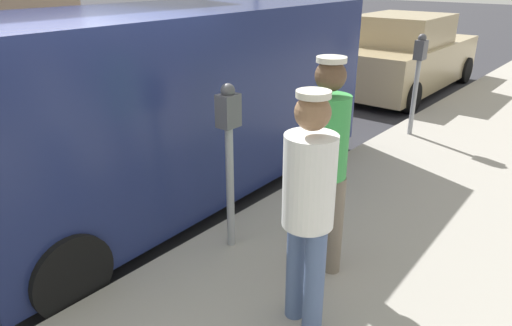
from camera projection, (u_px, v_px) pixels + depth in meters
ground_plane at (81, 241)px, 4.64m from camera, size 80.00×80.00×0.00m
parking_meter_near at (229, 140)px, 3.93m from camera, size 0.14×0.18×1.52m
parking_meter_far at (418, 68)px, 6.83m from camera, size 0.14×0.18×1.52m
pedestrian_in_green at (326, 155)px, 3.60m from camera, size 0.35×0.34×1.79m
pedestrian_in_white at (308, 202)px, 2.97m from camera, size 0.34×0.34×1.72m
parked_van at (175, 98)px, 5.32m from camera, size 2.27×5.26×2.15m
parked_sedan_ahead at (403, 57)px, 10.18m from camera, size 2.00×4.43×1.65m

